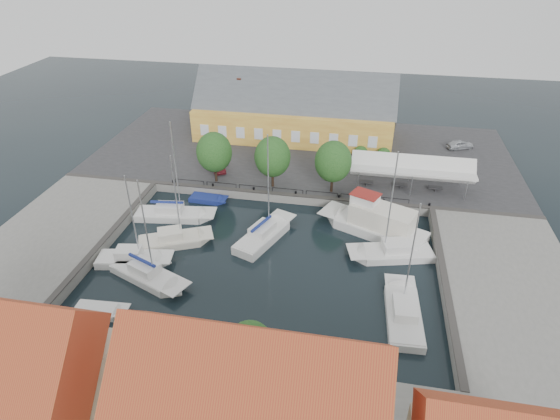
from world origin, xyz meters
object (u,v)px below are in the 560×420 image
Objects in this scene: car_red at (217,165)px; launch_sw at (101,312)px; center_sailboat at (264,236)px; east_boat_c at (403,314)px; tent_canopy at (412,168)px; west_boat_b at (174,241)px; launch_nw at (208,200)px; warehouse at (291,113)px; car_silver at (460,145)px; west_boat_a at (174,215)px; west_boat_d at (148,277)px; west_boat_c at (133,260)px; trawler at (376,224)px; east_boat_a at (392,254)px.

launch_sw is at bearing -124.68° from car_red.
car_red is 15.39m from center_sailboat.
east_boat_c is at bearing -33.03° from center_sailboat.
tent_canopy is at bearing 86.26° from east_boat_c.
west_boat_b is 8.97m from launch_nw.
car_silver is (24.10, -0.76, -2.79)m from warehouse.
launch_sw is (-0.40, -15.32, -0.18)m from west_boat_a.
launch_nw is at bearing 86.67° from west_boat_d.
west_boat_d reaches higher than launch_sw.
west_boat_b reaches higher than car_silver.
warehouse reaches higher than west_boat_c.
center_sailboat is 10.46m from launch_nw.
west_boat_c is 2.10× the size of launch_sw.
west_boat_c reaches higher than trawler.
tent_canopy is 1.18× the size of center_sailboat.
center_sailboat is (1.62, -25.87, -4.06)m from warehouse.
west_boat_c reaches higher than launch_sw.
center_sailboat reaches higher than west_boat_b.
center_sailboat is at bearing 49.57° from launch_sw.
launch_nw is at bearing 141.66° from center_sailboat.
launch_sw is at bearing -103.76° from warehouse.
trawler is at bearing -9.34° from launch_nw.
west_boat_b is (-20.11, -5.75, -0.76)m from trawler.
trawler is (12.88, -22.58, -3.41)m from warehouse.
launch_sw is at bearing -152.54° from east_boat_a.
launch_nw is (0.65, 8.95, -0.17)m from west_boat_b.
west_boat_c reaches higher than car_red.
east_boat_c is 0.93× the size of west_boat_a.
launch_sw is (-33.64, -38.21, -1.55)m from car_silver.
east_boat_c is at bearing -85.02° from east_boat_a.
warehouse is 7.19× the size of car_red.
warehouse is 20.93m from launch_nw.
car_silver is at bearing 34.54° from west_boat_a.
west_boat_a reaches higher than launch_sw.
west_boat_b is 5.76m from west_boat_d.
west_boat_c is at bearing -157.38° from trawler.
west_boat_d is (-21.95, -7.62, 0.01)m from east_boat_a.
trawler is at bearing 112.88° from east_boat_a.
west_boat_c is (-24.41, -5.60, -0.00)m from east_boat_a.
car_silver is 40.38m from west_boat_a.
warehouse reaches higher than trawler.
east_boat_a is 23.24m from west_boat_d.
launch_nw is (2.96, 19.59, -0.00)m from launch_sw.
car_silver is 27.47m from east_boat_a.
car_red is at bearing 79.29° from west_boat_a.
car_silver is 24.55m from trawler.
center_sailboat reaches higher than warehouse.
west_boat_a is 10.58m from west_boat_d.
west_boat_b is at bearing -164.45° from center_sailboat.
center_sailboat is 2.59× the size of launch_nw.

